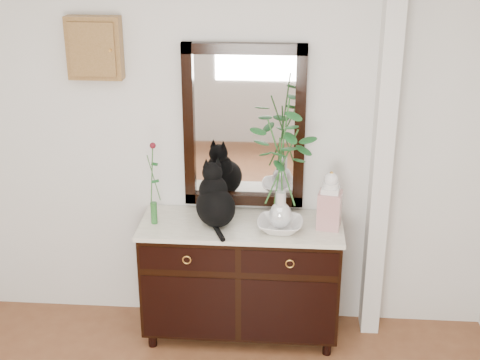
# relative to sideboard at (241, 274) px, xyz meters

# --- Properties ---
(wall_back) EXTENTS (3.60, 0.04, 2.70)m
(wall_back) POSITION_rel_sideboard_xyz_m (-0.10, 0.25, 0.88)
(wall_back) COLOR silver
(wall_back) RESTS_ON ground
(pilaster) EXTENTS (0.12, 0.20, 2.70)m
(pilaster) POSITION_rel_sideboard_xyz_m (0.90, 0.17, 0.88)
(pilaster) COLOR silver
(pilaster) RESTS_ON ground
(sideboard) EXTENTS (1.33, 0.52, 0.82)m
(sideboard) POSITION_rel_sideboard_xyz_m (0.00, 0.00, 0.00)
(sideboard) COLOR black
(sideboard) RESTS_ON ground
(wall_mirror) EXTENTS (0.80, 0.06, 1.10)m
(wall_mirror) POSITION_rel_sideboard_xyz_m (-0.00, 0.24, 0.97)
(wall_mirror) COLOR black
(wall_mirror) RESTS_ON wall_back
(key_cabinet) EXTENTS (0.35, 0.10, 0.40)m
(key_cabinet) POSITION_rel_sideboard_xyz_m (-0.95, 0.21, 1.48)
(key_cabinet) COLOR brown
(key_cabinet) RESTS_ON wall_back
(cat) EXTENTS (0.39, 0.43, 0.41)m
(cat) POSITION_rel_sideboard_xyz_m (-0.17, -0.01, 0.58)
(cat) COLOR black
(cat) RESTS_ON sideboard
(lotus_bowl) EXTENTS (0.31, 0.31, 0.07)m
(lotus_bowl) POSITION_rel_sideboard_xyz_m (0.26, -0.08, 0.41)
(lotus_bowl) COLOR silver
(lotus_bowl) RESTS_ON sideboard
(vase_branches) EXTENTS (0.44, 0.44, 0.87)m
(vase_branches) POSITION_rel_sideboard_xyz_m (0.26, -0.08, 0.83)
(vase_branches) COLOR silver
(vase_branches) RESTS_ON lotus_bowl
(bud_vase_rose) EXTENTS (0.08, 0.08, 0.57)m
(bud_vase_rose) POSITION_rel_sideboard_xyz_m (-0.57, -0.03, 0.66)
(bud_vase_rose) COLOR #2A672B
(bud_vase_rose) RESTS_ON sideboard
(ginger_jar) EXTENTS (0.17, 0.17, 0.39)m
(ginger_jar) POSITION_rel_sideboard_xyz_m (0.57, -0.00, 0.57)
(ginger_jar) COLOR silver
(ginger_jar) RESTS_ON sideboard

